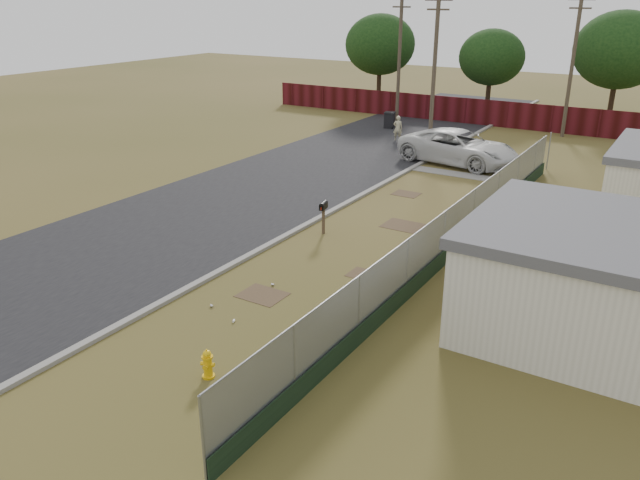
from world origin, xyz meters
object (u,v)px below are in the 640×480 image
Objects in this scene: fire_hydrant at (208,364)px; trash_bin at (390,120)px; pickup_truck at (459,147)px; pedestrian at (398,128)px; mailbox at (323,208)px.

trash_bin reaches higher than fire_hydrant.
pickup_truck is 6.36m from pedestrian.
trash_bin is (-6.88, 20.01, -0.46)m from mailbox.
trash_bin is (-7.50, 6.89, -0.34)m from pickup_truck.
pedestrian is at bearing 105.70° from mailbox.
fire_hydrant is 31.35m from trash_bin.
fire_hydrant is 27.49m from pedestrian.
pickup_truck is at bearing 95.29° from fire_hydrant.
trash_bin is at bearing -78.70° from pedestrian.
trash_bin is (-9.62, 29.83, 0.20)m from fire_hydrant.
pickup_truck reaches higher than trash_bin.
pickup_truck reaches higher than mailbox.
mailbox is 1.18× the size of trash_bin.
pickup_truck is at bearing -42.58° from trash_bin.
pedestrian reaches higher than mailbox.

